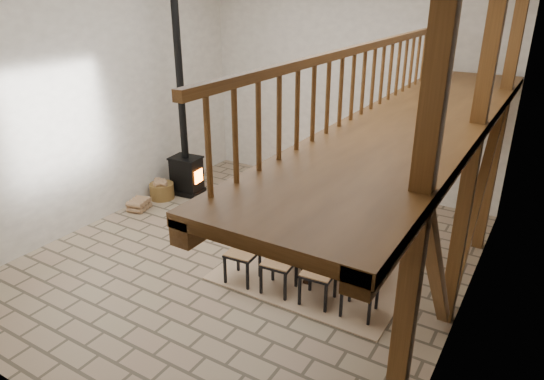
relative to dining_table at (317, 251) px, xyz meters
The scene contains 7 objects.
ground 1.30m from the dining_table, behind, with size 8.00×8.00×0.00m, color #8D7A5E.
room_shell 2.61m from the dining_table, 103.79° to the right, with size 7.02×8.02×5.01m.
rug 0.41m from the dining_table, 94.75° to the left, with size 3.00×2.50×0.02m, color tan.
dining_table is the anchor object (origin of this frame).
wood_stove 4.40m from the dining_table, 159.72° to the left, with size 0.73×0.59×5.00m.
log_basket 4.49m from the dining_table, 167.43° to the left, with size 0.54×0.54×0.45m.
log_stack 4.39m from the dining_table, behind, with size 0.45×0.55×0.24m.
Camera 1 is at (4.22, -6.23, 4.42)m, focal length 32.00 mm.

